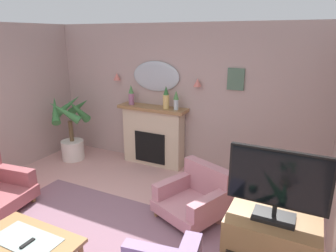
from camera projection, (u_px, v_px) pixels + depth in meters
wall_back at (179, 98)px, 5.56m from camera, size 6.25×0.10×2.66m
patterned_rug at (81, 249)px, 3.56m from camera, size 3.20×2.40×0.01m
fireplace at (153, 136)px, 5.78m from camera, size 1.36×0.36×1.16m
mantel_vase_right at (131, 95)px, 5.72m from camera, size 0.10×0.10×0.38m
mantel_vase_centre at (166, 98)px, 5.40m from camera, size 0.12×0.12×0.42m
mantel_vase_left at (176, 99)px, 5.31m from camera, size 0.10×0.10×0.35m
wall_mirror at (156, 76)px, 5.57m from camera, size 0.96×0.06×0.56m
wall_sconce_left at (117, 77)px, 5.90m from camera, size 0.14×0.14×0.14m
wall_sconce_right at (197, 82)px, 5.18m from camera, size 0.14×0.14×0.14m
framed_picture at (236, 79)px, 4.93m from camera, size 0.28×0.03×0.36m
coffee_table at (27, 244)px, 3.08m from camera, size 1.10×0.60×0.45m
tv_remote at (27, 244)px, 2.99m from camera, size 0.04×0.16×0.02m
armchair_beside_couch at (196, 196)px, 4.16m from camera, size 1.05×1.06×0.71m
tv_flatscreen at (278, 183)px, 2.54m from camera, size 0.84×0.24×0.65m
potted_plant_corner_palm at (71, 129)px, 5.98m from camera, size 0.88×0.89×1.35m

